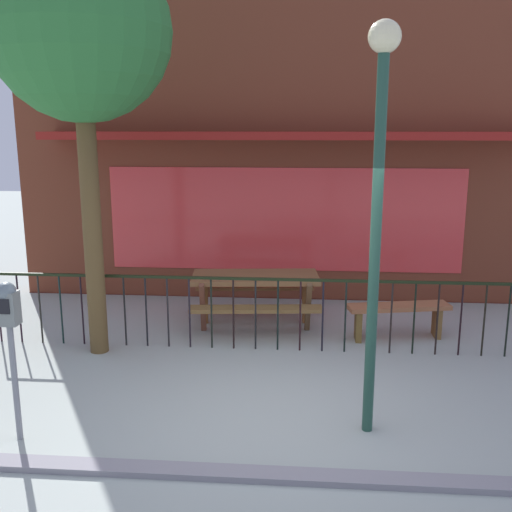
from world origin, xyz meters
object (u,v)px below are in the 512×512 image
object	(u,v)px
picnic_table_left	(255,286)
street_lamp	(378,174)
street_tree	(80,33)
parking_meter_near	(9,320)
patio_bench	(398,314)

from	to	relation	value
picnic_table_left	street_lamp	size ratio (longest dim) A/B	0.52
picnic_table_left	street_tree	world-z (taller)	street_tree
parking_meter_near	street_tree	bearing A→B (deg)	90.01
picnic_table_left	street_tree	xyz separation A→B (m)	(-1.94, -1.12, 3.29)
picnic_table_left	street_lamp	xyz separation A→B (m)	(1.31, -2.87, 1.84)
patio_bench	parking_meter_near	size ratio (longest dim) A/B	0.95
street_lamp	street_tree	bearing A→B (deg)	151.62
picnic_table_left	street_tree	size ratio (longest dim) A/B	0.38
patio_bench	street_tree	xyz separation A→B (m)	(-3.93, -0.80, 3.55)
picnic_table_left	parking_meter_near	world-z (taller)	parking_meter_near
picnic_table_left	parking_meter_near	xyz separation A→B (m)	(-1.94, -3.30, 0.56)
picnic_table_left	patio_bench	bearing A→B (deg)	-9.13
patio_bench	street_tree	world-z (taller)	street_tree
parking_meter_near	street_tree	world-z (taller)	street_tree
patio_bench	street_tree	size ratio (longest dim) A/B	0.29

